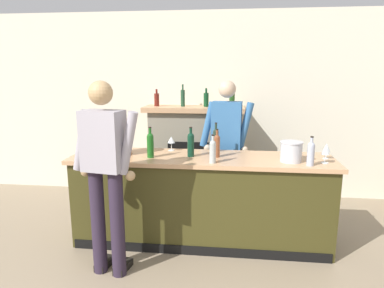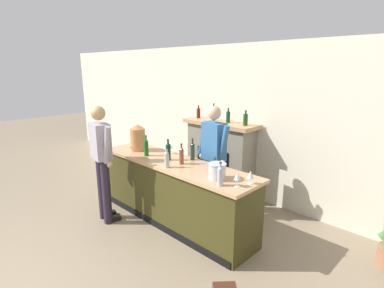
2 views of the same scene
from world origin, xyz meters
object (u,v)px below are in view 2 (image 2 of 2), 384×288
at_px(wine_bottle_rose_blush, 167,159).
at_px(person_bartender, 213,156).
at_px(wine_bottle_chardonnay_pale, 220,175).
at_px(wine_glass_front_left, 170,146).
at_px(fireplace_stone, 220,157).
at_px(wine_bottle_riesling_slim, 168,151).
at_px(wine_bottle_merlot_tall, 181,155).
at_px(wine_glass_back_row, 237,177).
at_px(ice_bucket_steel, 217,171).
at_px(person_customer, 102,159).
at_px(wine_bottle_burgundy_dark, 193,151).
at_px(wine_glass_mid_counter, 250,175).
at_px(copper_dispenser, 138,137).
at_px(wine_bottle_port_short, 146,147).

bearing_deg(wine_bottle_rose_blush, person_bartender, 82.03).
relative_size(wine_bottle_rose_blush, wine_bottle_chardonnay_pale, 1.00).
bearing_deg(wine_glass_front_left, wine_bottle_chardonnay_pale, -18.65).
height_order(fireplace_stone, wine_bottle_riesling_slim, fireplace_stone).
bearing_deg(wine_glass_front_left, wine_bottle_merlot_tall, -24.92).
distance_m(wine_bottle_rose_blush, wine_glass_back_row, 1.12).
height_order(ice_bucket_steel, wine_glass_back_row, ice_bucket_steel).
bearing_deg(wine_bottle_rose_blush, wine_bottle_merlot_tall, 82.97).
height_order(fireplace_stone, ice_bucket_steel, fireplace_stone).
distance_m(person_customer, wine_bottle_burgundy_dark, 1.37).
xyz_separation_m(wine_bottle_chardonnay_pale, wine_bottle_riesling_slim, (-1.20, 0.23, 0.01)).
relative_size(ice_bucket_steel, wine_bottle_merlot_tall, 0.75).
xyz_separation_m(wine_bottle_rose_blush, wine_glass_mid_counter, (1.17, 0.31, -0.01)).
relative_size(fireplace_stone, ice_bucket_steel, 7.47).
bearing_deg(wine_bottle_merlot_tall, wine_bottle_chardonnay_pale, -14.75).
distance_m(fireplace_stone, wine_glass_back_row, 2.14).
bearing_deg(copper_dispenser, wine_bottle_port_short, -15.62).
bearing_deg(wine_glass_back_row, wine_glass_front_left, 166.84).
distance_m(wine_bottle_port_short, wine_glass_back_row, 1.79).
xyz_separation_m(person_bartender, wine_bottle_chardonnay_pale, (0.83, -0.85, 0.13)).
xyz_separation_m(person_customer, wine_glass_mid_counter, (2.11, 0.78, 0.09)).
distance_m(person_customer, ice_bucket_steel, 1.84).
bearing_deg(wine_bottle_port_short, copper_dispenser, 164.38).
bearing_deg(wine_bottle_port_short, person_customer, -113.01).
bearing_deg(copper_dispenser, wine_glass_front_left, 25.29).
relative_size(wine_bottle_port_short, wine_glass_back_row, 1.89).
xyz_separation_m(wine_bottle_riesling_slim, wine_glass_front_left, (-0.26, 0.26, -0.02)).
relative_size(wine_bottle_riesling_slim, wine_bottle_port_short, 0.98).
bearing_deg(person_customer, ice_bucket_steel, 19.98).
height_order(ice_bucket_steel, wine_bottle_chardonnay_pale, wine_bottle_chardonnay_pale).
xyz_separation_m(wine_glass_back_row, wine_glass_front_left, (-1.62, 0.38, -0.00)).
relative_size(person_customer, person_bartender, 1.02).
relative_size(wine_bottle_chardonnay_pale, wine_bottle_merlot_tall, 0.96).
xyz_separation_m(copper_dispenser, wine_bottle_rose_blush, (1.03, -0.25, -0.09)).
bearing_deg(person_customer, wine_bottle_merlot_tall, 37.02).
distance_m(fireplace_stone, wine_bottle_rose_blush, 1.71).
xyz_separation_m(fireplace_stone, wine_glass_back_row, (1.48, -1.50, 0.40)).
relative_size(ice_bucket_steel, wine_bottle_rose_blush, 0.79).
distance_m(person_bartender, wine_bottle_merlot_tall, 0.63).
distance_m(person_bartender, copper_dispenser, 1.32).
height_order(person_bartender, ice_bucket_steel, person_bartender).
height_order(person_bartender, wine_glass_back_row, person_bartender).
bearing_deg(wine_bottle_riesling_slim, copper_dispenser, 179.35).
bearing_deg(wine_bottle_merlot_tall, wine_bottle_rose_blush, -97.03).
bearing_deg(wine_bottle_rose_blush, fireplace_stone, 102.58).
bearing_deg(wine_glass_back_row, wine_bottle_merlot_tall, 173.17).
relative_size(ice_bucket_steel, wine_bottle_chardonnay_pale, 0.78).
xyz_separation_m(person_customer, wine_bottle_rose_blush, (0.94, 0.48, 0.11)).
bearing_deg(person_customer, wine_glass_front_left, 66.23).
distance_m(fireplace_stone, wine_bottle_riesling_slim, 1.45).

